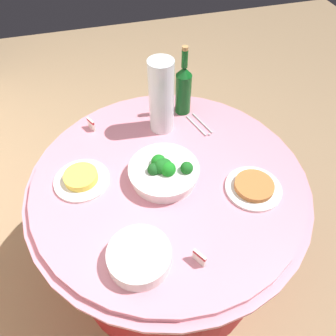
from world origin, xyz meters
name	(u,v)px	position (x,y,z in m)	size (l,w,h in m)	color
ground_plane	(168,258)	(0.00, 0.00, 0.00)	(6.00, 6.00, 0.00)	#9E7F5B
buffet_table	(168,224)	(0.00, 0.00, 0.38)	(1.16, 1.16, 0.74)	maroon
broccoli_bowl	(164,171)	(-0.01, 0.02, 0.78)	(0.28, 0.28, 0.11)	white
plate_stack	(139,257)	(-0.33, 0.19, 0.77)	(0.21, 0.21, 0.06)	white
wine_bottle	(183,89)	(0.38, -0.18, 0.87)	(0.07, 0.07, 0.34)	#0E5119
decorative_fruit_vase	(161,101)	(0.30, -0.05, 0.89)	(0.11, 0.11, 0.34)	silver
serving_tongs	(200,125)	(0.26, -0.23, 0.74)	(0.17, 0.09, 0.01)	silver
food_plate_peanuts	(254,187)	(-0.15, -0.30, 0.75)	(0.22, 0.22, 0.03)	white
food_plate_fried_egg	(81,179)	(0.07, 0.34, 0.76)	(0.22, 0.22, 0.04)	white
label_placard_front	(91,124)	(0.37, 0.26, 0.77)	(0.05, 0.03, 0.05)	white
label_placard_mid	(199,257)	(-0.38, 0.00, 0.77)	(0.05, 0.03, 0.05)	white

